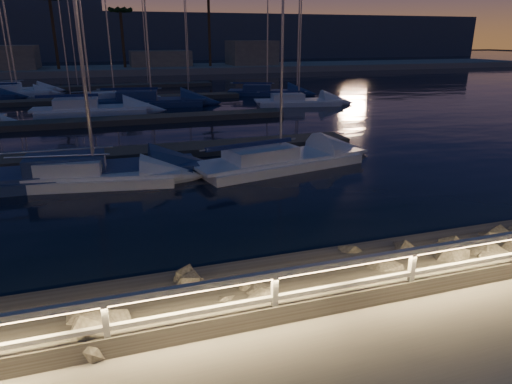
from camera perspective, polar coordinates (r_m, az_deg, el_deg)
ground at (r=8.77m, az=-4.12°, el=-16.89°), size 400.00×400.00×0.00m
harbor_water at (r=38.67m, az=-15.67°, el=9.09°), size 400.00×440.00×0.60m
guard_rail at (r=8.33m, az=-4.71°, el=-12.64°), size 44.11×0.12×1.06m
riprap at (r=9.88m, az=-20.61°, el=-14.99°), size 23.45×2.73×1.24m
floating_docks at (r=39.85m, az=-15.85°, el=10.17°), size 22.00×36.00×0.40m
far_shore at (r=81.14m, az=-17.60°, el=14.57°), size 160.00×14.00×5.20m
palm_left at (r=79.35m, az=-24.38°, el=20.91°), size 3.00×3.00×11.20m
palm_center at (r=80.10m, az=-16.60°, el=20.72°), size 3.00×3.00×9.70m
distant_hills at (r=142.11m, az=-27.66°, el=16.64°), size 230.00×37.50×18.00m
sailboat_b at (r=19.72m, az=-20.05°, el=2.04°), size 7.12×3.15×11.73m
sailboat_c at (r=20.25m, az=-20.14°, el=2.56°), size 8.49×2.73×14.29m
sailboat_d at (r=20.88m, az=2.52°, el=4.10°), size 8.55×4.07×13.95m
sailboat_g at (r=43.42m, az=-17.51°, el=10.96°), size 7.84×3.87×12.82m
sailboat_h at (r=40.95m, az=5.05°, el=11.29°), size 7.94×3.68×12.97m
sailboat_i at (r=52.56m, az=-28.24°, el=10.87°), size 7.09×3.30×11.73m
sailboat_j at (r=37.81m, az=-20.18°, el=9.72°), size 8.77×3.00×14.75m
sailboat_k at (r=41.41m, az=-13.27°, el=11.06°), size 9.59×4.08×15.78m
sailboat_l at (r=48.23m, az=1.12°, el=12.49°), size 8.05×5.05×13.25m
sailboat_m at (r=55.15m, az=-27.84°, el=11.23°), size 7.57×3.91×12.49m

